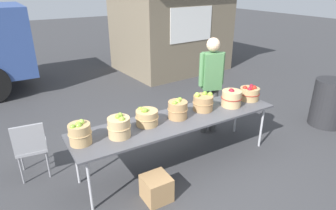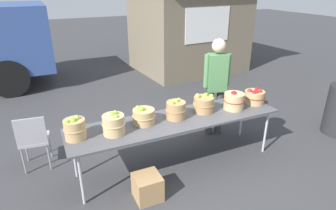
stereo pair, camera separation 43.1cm
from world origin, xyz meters
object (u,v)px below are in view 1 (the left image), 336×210
Objects in this scene: market_table at (179,121)px; apple_basket_green_0 at (80,133)px; apple_basket_red_1 at (249,93)px; apple_basket_red_0 at (231,98)px; trash_barrel at (329,103)px; produce_crate at (156,188)px; apple_basket_green_4 at (203,102)px; vendor_adult at (211,79)px; apple_basket_green_2 at (147,117)px; apple_basket_green_3 at (177,109)px; folding_chair at (31,145)px; apple_basket_green_1 at (119,127)px.

market_table is 1.40m from apple_basket_green_0.
apple_basket_green_0 is 0.93× the size of apple_basket_red_1.
trash_barrel is (2.18, -0.34, -0.44)m from apple_basket_red_0.
produce_crate is at bearing -177.75° from trash_barrel.
vendor_adult reaches higher than apple_basket_green_4.
apple_basket_green_2 is at bearing 171.51° from market_table.
apple_basket_green_0 is 1.03× the size of apple_basket_green_3.
apple_basket_green_2 reaches higher than folding_chair.
apple_basket_green_2 is at bearing 160.75° from folding_chair.
vendor_adult is (0.07, 0.61, 0.13)m from apple_basket_red_0.
trash_barrel is at bearing -7.18° from apple_basket_green_2.
market_table is at bearing -179.86° from apple_basket_red_1.
apple_basket_red_0 is 1.84m from produce_crate.
apple_basket_green_0 is at bearing 132.10° from folding_chair.
apple_basket_red_1 is (2.31, 0.05, -0.02)m from apple_basket_green_1.
folding_chair is (-2.94, 0.19, -0.50)m from vendor_adult.
vendor_adult is (0.55, 0.50, 0.14)m from apple_basket_green_4.
market_table is at bearing -82.30° from apple_basket_green_3.
apple_basket_green_2 is 0.36× the size of trash_barrel.
apple_basket_red_0 is (1.87, 0.00, -0.00)m from apple_basket_green_1.
folding_chair is (-3.30, 0.75, -0.36)m from apple_basket_red_1.
apple_basket_red_0 is at bearing 0.13° from apple_basket_green_1.
apple_basket_green_4 is at bearing 8.04° from market_table.
apple_basket_green_0 is 1.00× the size of apple_basket_green_1.
apple_basket_red_0 is at bearing 16.86° from produce_crate.
folding_chair is 1.82m from produce_crate.
trash_barrel is (3.61, -0.45, -0.42)m from apple_basket_green_2.
apple_basket_green_4 is at bearing 27.57° from produce_crate.
apple_basket_green_3 is (-0.00, 0.03, 0.17)m from market_table.
folding_chair is (-2.86, 0.80, -0.38)m from apple_basket_red_0.
folding_chair is (-0.99, 0.80, -0.38)m from apple_basket_green_1.
apple_basket_green_0 is 4.57m from trash_barrel.
apple_basket_green_4 reaches higher than produce_crate.
apple_basket_green_3 is (0.47, -0.04, 0.02)m from apple_basket_green_2.
apple_basket_green_3 is 0.91× the size of produce_crate.
apple_basket_red_0 is 2.99m from folding_chair.
trash_barrel is at bearing 172.11° from vendor_adult.
market_table is 9.38× the size of produce_crate.
apple_basket_green_0 reaches higher than apple_basket_green_3.
folding_chair is at bearing 164.47° from apple_basket_red_0.
trash_barrel is at bearing -9.65° from apple_basket_green_4.
apple_basket_red_1 is 2.24m from produce_crate.
apple_basket_green_0 is at bearing 170.18° from apple_basket_green_1.
apple_basket_green_1 reaches higher than apple_basket_red_1.
apple_basket_green_4 is at bearing 170.19° from folding_chair.
apple_basket_green_0 is 1.39m from apple_basket_green_3.
apple_basket_red_0 is (0.47, -0.11, 0.01)m from apple_basket_green_4.
folding_chair is at bearing 163.98° from apple_basket_green_4.
apple_basket_red_0 is (2.34, -0.08, -0.01)m from apple_basket_green_0.
apple_basket_green_1 is 2.05m from vendor_adult.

